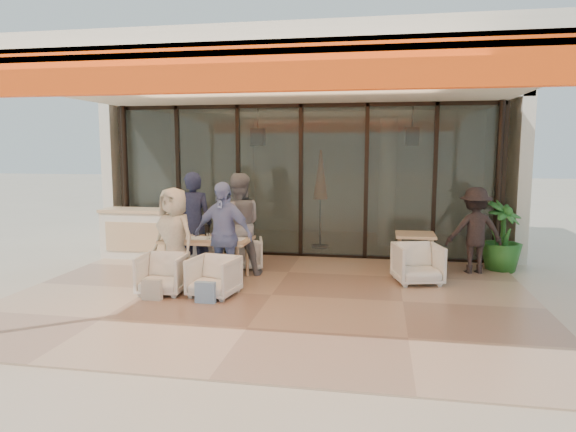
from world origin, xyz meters
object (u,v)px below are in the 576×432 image
Objects in this scene: chair_near_right at (214,275)px; diner_grey at (238,225)px; diner_navy at (193,223)px; potted_palm at (502,236)px; diner_cream at (174,237)px; chair_near_left at (163,272)px; diner_periwinkle at (223,236)px; standing_woman at (475,231)px; side_table at (415,239)px; host_counter at (147,233)px; dining_table at (207,242)px; chair_far_left at (203,251)px; chair_far_right at (245,252)px; side_chair at (418,262)px.

chair_near_right is 0.38× the size of diner_grey.
diner_navy is 5.75m from potted_palm.
diner_cream is (-0.84, 0.50, 0.48)m from chair_near_right.
chair_near_left is 1.11m from diner_periwinkle.
side_table is at bearing 0.03° from standing_woman.
diner_periwinkle is 3.55m from side_table.
standing_woman is at bearing -149.98° from potted_palm.
side_table is at bearing -4.00° from host_counter.
host_counter reaches higher than chair_near_right.
dining_table is at bearing 122.62° from diner_navy.
diner_periwinkle is at bearing 20.71° from diner_cream.
dining_table reaches higher than chair_far_left.
diner_grey is at bearing 46.21° from dining_table.
diner_cream is (0.00, 0.50, 0.47)m from chair_near_left.
potted_palm is at bearing 173.44° from chair_far_right.
chair_near_right is at bearing -3.61° from chair_near_left.
chair_near_left is 1.73m from diner_grey.
chair_far_right is at bearing 62.54° from chair_near_left.
diner_cream reaches higher than chair_near_left.
potted_palm is at bearing 34.38° from diner_periwinkle.
diner_grey reaches higher than diner_periwinkle.
chair_far_right is at bearing 156.14° from side_chair.
chair_far_right is 0.78m from diner_grey.
chair_far_right is 0.89× the size of side_table.
diner_grey is at bearing 1.95° from standing_woman.
chair_near_right is (0.00, -1.90, 0.02)m from chair_far_right.
chair_far_right is at bearing -107.70° from diner_grey.
potted_palm is (4.77, 2.60, 0.31)m from chair_near_right.
dining_table reaches higher than side_table.
diner_navy is (0.00, 1.40, 0.58)m from chair_near_left.
diner_cream is (1.44, -1.97, 0.30)m from host_counter.
chair_far_right is 0.36× the size of diner_grey.
chair_near_left is 6.19m from potted_palm.
dining_table is at bearing -162.38° from side_table.
side_chair reaches higher than side_table.
standing_woman reaches higher than chair_near_right.
diner_grey is at bearing 165.11° from side_chair.
side_table is at bearing 37.44° from diner_periwinkle.
chair_near_right is at bearing 116.64° from chair_far_left.
diner_navy is at bearing 165.32° from side_chair.
chair_far_left is at bearing 110.71° from diner_cream.
chair_near_right reaches higher than chair_far_right.
chair_far_left is 0.49× the size of potted_palm.
diner_periwinkle reaches higher than diner_cream.
diner_cream is at bearing 178.04° from side_chair.
standing_woman is (4.65, 1.32, 0.11)m from dining_table.
potted_palm is (5.61, 2.60, 0.30)m from chair_near_left.
diner_periwinkle is at bearing 99.48° from chair_near_right.
chair_near_right is at bearing 72.30° from diner_grey.
dining_table is at bearing 6.07° from standing_woman.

